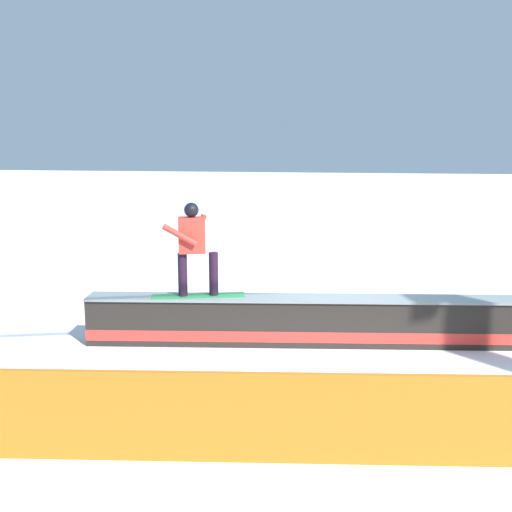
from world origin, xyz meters
The scene contains 4 objects.
ground_plane centered at (0.00, 0.00, 0.00)m, with size 120.00×120.00×0.00m, color white.
grind_box centered at (0.00, 0.00, 0.34)m, with size 7.68×1.66×0.75m.
snowboarder centered at (2.17, 0.34, 1.53)m, with size 1.44×0.70×1.44m.
safety_fence centered at (0.00, 3.60, 0.46)m, with size 13.94×0.06×0.91m, color orange.
Camera 1 is at (-0.42, 9.04, 3.03)m, focal length 42.53 mm.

